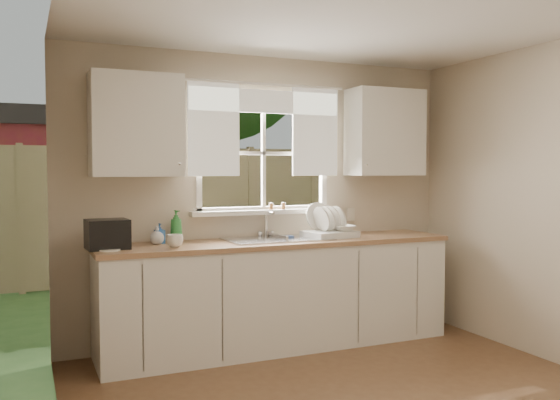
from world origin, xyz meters
name	(u,v)px	position (x,y,z in m)	size (l,w,h in m)	color
room_walls	(400,216)	(0.00, -0.07, 1.24)	(3.62, 4.02, 2.50)	beige
window	(264,172)	(0.00, 2.00, 1.49)	(1.38, 0.16, 1.06)	white
curtains	(266,121)	(0.00, 1.95, 1.93)	(1.50, 0.03, 0.81)	white
base_cabinets	(279,296)	(0.00, 1.68, 0.43)	(3.00, 0.62, 0.87)	white
countertop	(279,242)	(0.00, 1.68, 0.89)	(3.04, 0.65, 0.04)	#9A714D
upper_cabinet_left	(136,125)	(-1.15, 1.82, 1.85)	(0.70, 0.33, 0.80)	white
upper_cabinet_right	(385,133)	(1.15, 1.82, 1.85)	(0.70, 0.33, 0.80)	white
wall_outlet	(351,214)	(0.88, 1.99, 1.08)	(0.08, 0.01, 0.12)	beige
sill_jars	(277,206)	(0.10, 1.94, 1.18)	(0.16, 0.04, 0.06)	brown
backyard	(166,67)	(0.58, 8.42, 3.46)	(20.00, 10.00, 6.13)	#335421
sink	(277,248)	(0.00, 1.71, 0.84)	(0.88, 0.52, 0.40)	#B7B7BC
dish_rack	(329,229)	(0.48, 1.69, 0.98)	(0.47, 0.38, 0.30)	silver
bowl	(344,228)	(0.60, 1.64, 0.99)	(0.20, 0.20, 0.05)	white
soap_bottle_a	(176,226)	(-0.83, 1.88, 1.04)	(0.10, 0.10, 0.26)	#2D8A3B
soap_bottle_b	(160,233)	(-0.97, 1.84, 0.99)	(0.07, 0.08, 0.16)	#2E64AF
soap_bottle_c	(157,235)	(-1.00, 1.82, 0.98)	(0.11, 0.11, 0.14)	beige
saucer	(110,250)	(-1.40, 1.57, 0.92)	(0.15, 0.15, 0.01)	white
cup	(175,241)	(-0.92, 1.56, 0.96)	(0.13, 0.13, 0.10)	white
black_appliance	(107,234)	(-1.40, 1.69, 1.02)	(0.30, 0.26, 0.22)	black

